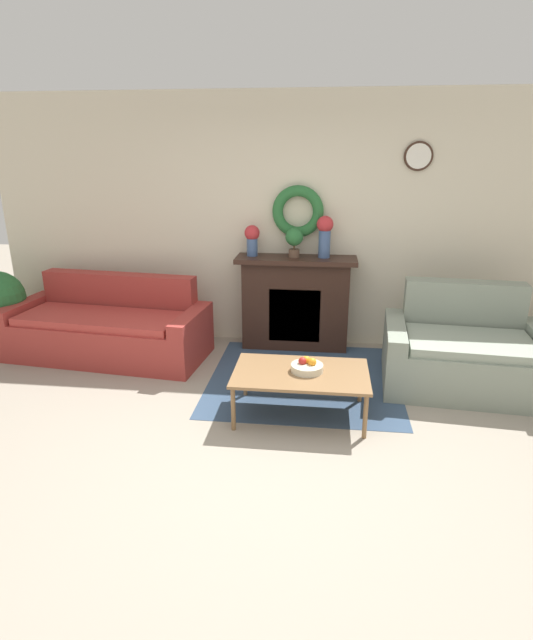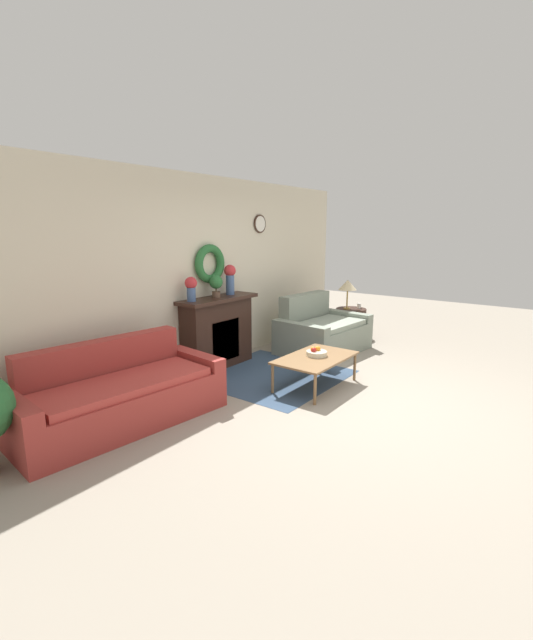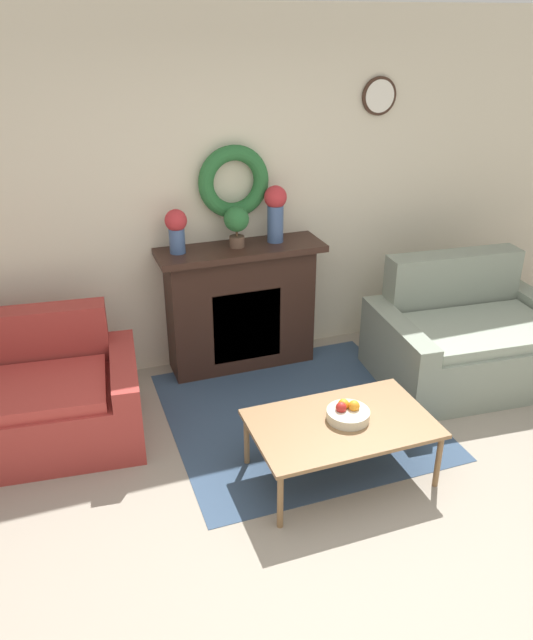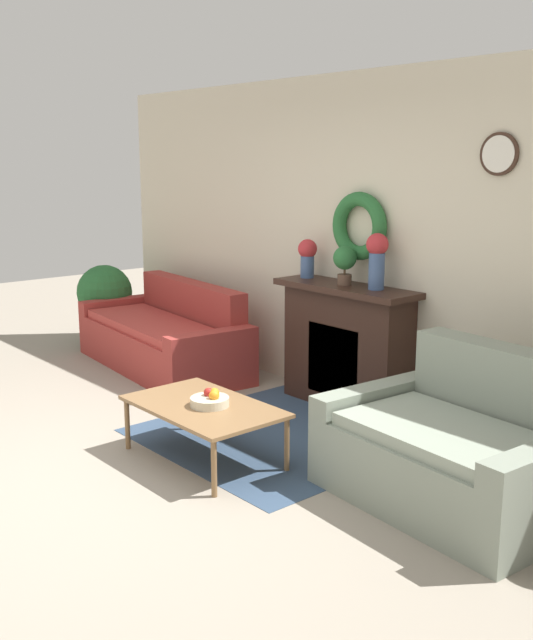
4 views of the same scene
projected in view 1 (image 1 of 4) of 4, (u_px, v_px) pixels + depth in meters
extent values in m
plane|color=gray|center=(274.00, 465.00, 3.51)|extent=(16.00, 16.00, 0.00)
cube|color=#334760|center=(304.00, 379.00, 4.83)|extent=(1.80, 1.78, 0.01)
cube|color=beige|center=(298.00, 224.00, 5.42)|extent=(6.80, 0.06, 2.70)
cylinder|color=#382319|center=(418.00, 156.00, 5.02)|extent=(0.29, 0.02, 0.29)
cylinder|color=white|center=(419.00, 156.00, 5.01)|extent=(0.25, 0.01, 0.25)
torus|color=#286633|center=(298.00, 212.00, 5.29)|extent=(0.55, 0.11, 0.55)
cube|color=#331E16|center=(296.00, 305.00, 5.51)|extent=(1.15, 0.34, 0.97)
cube|color=black|center=(295.00, 316.00, 5.38)|extent=(0.55, 0.02, 0.58)
cube|color=orange|center=(294.00, 322.00, 5.40)|extent=(0.44, 0.01, 0.32)
cube|color=#331E16|center=(296.00, 260.00, 5.31)|extent=(1.29, 0.41, 0.05)
cube|color=#9E332D|center=(103.00, 341.00, 5.24)|extent=(1.81, 0.86, 0.41)
cube|color=#9E332D|center=(121.00, 310.00, 5.57)|extent=(1.76, 0.37, 0.83)
cube|color=#9E332D|center=(28.00, 325.00, 5.50)|extent=(0.26, 0.89, 0.55)
cube|color=#9E332D|center=(192.00, 339.00, 5.11)|extent=(0.26, 0.89, 0.55)
cube|color=#AD3832|center=(100.00, 319.00, 5.16)|extent=(1.74, 0.80, 0.08)
cube|color=gray|center=(466.00, 369.00, 4.53)|extent=(1.18, 0.86, 0.43)
cube|color=gray|center=(461.00, 326.00, 4.91)|extent=(1.13, 0.31, 0.91)
cube|color=gray|center=(394.00, 352.00, 4.73)|extent=(0.25, 1.01, 0.57)
cube|color=gray|center=(470.00, 343.00, 4.45)|extent=(1.13, 0.80, 0.08)
cube|color=olive|center=(301.00, 373.00, 4.06)|extent=(1.10, 0.68, 0.03)
cylinder|color=olive|center=(233.00, 409.00, 3.90)|extent=(0.04, 0.04, 0.37)
cylinder|color=olive|center=(365.00, 417.00, 3.79)|extent=(0.04, 0.04, 0.37)
cylinder|color=olive|center=(245.00, 376.00, 4.46)|extent=(0.04, 0.04, 0.37)
cylinder|color=olive|center=(361.00, 382.00, 4.35)|extent=(0.04, 0.04, 0.37)
cylinder|color=beige|center=(307.00, 368.00, 4.06)|extent=(0.26, 0.26, 0.06)
sphere|color=#B2231E|center=(302.00, 361.00, 4.06)|extent=(0.07, 0.07, 0.07)
sphere|color=orange|center=(312.00, 362.00, 4.04)|extent=(0.07, 0.07, 0.07)
sphere|color=orange|center=(306.00, 360.00, 4.09)|extent=(0.07, 0.07, 0.07)
cylinder|color=#3D5684|center=(252.00, 247.00, 5.36)|extent=(0.12, 0.12, 0.19)
sphere|color=#B72D33|center=(252.00, 233.00, 5.31)|extent=(0.16, 0.16, 0.16)
cylinder|color=#3D5684|center=(324.00, 244.00, 5.26)|extent=(0.12, 0.12, 0.29)
sphere|color=#B72D33|center=(325.00, 224.00, 5.19)|extent=(0.17, 0.17, 0.17)
cylinder|color=brown|center=(294.00, 253.00, 5.31)|extent=(0.12, 0.12, 0.08)
cylinder|color=#4C3823|center=(294.00, 247.00, 5.28)|extent=(0.02, 0.02, 0.05)
sphere|color=#286633|center=(294.00, 237.00, 5.25)|extent=(0.19, 0.19, 0.19)
cylinder|color=brown|center=(4.00, 341.00, 5.59)|extent=(0.23, 0.23, 0.15)
cylinder|color=#4C3823|center=(2.00, 328.00, 5.54)|extent=(0.04, 0.04, 0.17)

